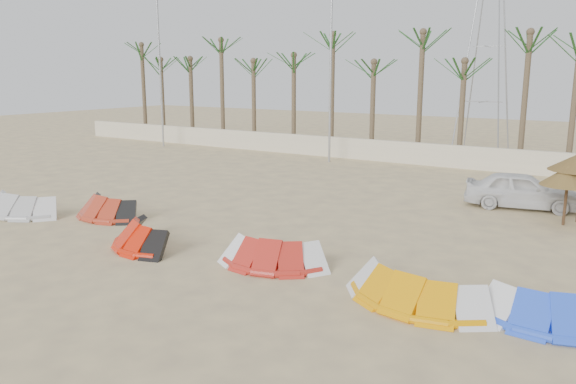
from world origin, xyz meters
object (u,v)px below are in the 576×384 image
Objects in this scene: kite_red_left at (112,206)px; kite_red_right at (278,251)px; kite_orange at (420,285)px; kite_blue at (568,304)px; car at (521,190)px; kite_red_mid at (147,233)px; kite_grey at (26,203)px; parasol_left at (568,176)px.

kite_red_right is (8.33, -1.16, 0.00)m from kite_red_left.
kite_red_left and kite_orange have the same top height.
kite_blue is 0.88× the size of car.
kite_blue is at bearing 4.70° from kite_red_mid.
kite_grey and kite_red_mid have the same top height.
kite_grey and kite_blue have the same top height.
parasol_left is (1.94, 9.42, 1.37)m from kite_orange.
parasol_left is 0.50× the size of car.
kite_grey is 11.52m from kite_red_right.
kite_red_right is at bearing 146.56° from car.
kite_red_right is 1.56× the size of parasol_left.
parasol_left is at bearing 28.45° from kite_red_left.
kite_grey is at bearing -178.28° from kite_blue.
kite_blue is (18.87, 0.57, -0.00)m from kite_grey.
car is (-2.96, 10.68, 0.32)m from kite_blue.
kite_red_mid is at bearing -137.60° from parasol_left.
kite_grey is at bearing -152.20° from parasol_left.
parasol_left is (14.54, 7.88, 1.37)m from kite_red_left.
car is (4.40, 10.94, 0.32)m from kite_red_right.
kite_red_mid is at bearing -175.30° from kite_blue.
kite_red_mid is 0.91× the size of kite_orange.
car is (-1.81, 1.90, -1.05)m from parasol_left.
kite_grey is 1.08× the size of kite_red_mid.
kite_orange is at bearing -5.10° from kite_red_right.
parasol_left is (6.21, 9.04, 1.37)m from kite_red_right.
kite_red_left is 0.92× the size of kite_red_mid.
kite_red_left is 15.71m from kite_blue.
kite_red_right is 4.29m from kite_orange.
kite_blue is 11.08m from car.
kite_red_left is 0.94× the size of kite_red_right.
kite_blue is 1.77× the size of parasol_left.
car is (15.92, 11.24, 0.32)m from kite_grey.
kite_red_left and kite_red_mid have the same top height.
kite_red_mid is at bearing -3.29° from kite_grey.
car is (12.73, 9.77, 0.32)m from kite_red_left.
kite_red_right and kite_blue have the same top height.
kite_grey is 7.06m from kite_red_mid.
kite_orange is 11.32m from car.
kite_grey is at bearing -178.48° from kite_red_right.
kite_grey is at bearing 113.72° from car.
kite_blue is (3.08, 0.64, -0.00)m from kite_orange.
kite_orange is (15.79, -0.08, 0.00)m from kite_grey.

